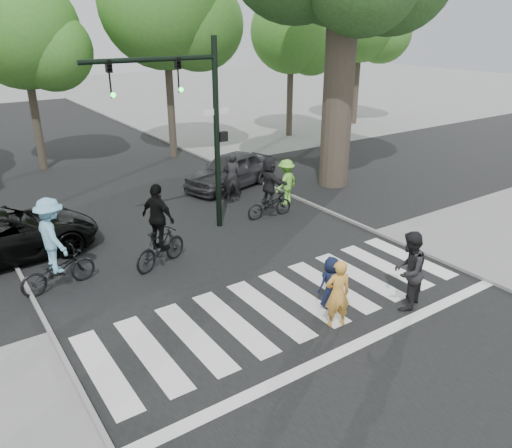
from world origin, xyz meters
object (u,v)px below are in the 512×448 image
(cyclist_right, at_px, (269,191))
(pedestrian_adult, at_px, (408,271))
(pedestrian_child, at_px, (331,282))
(cyclist_mid, at_px, (159,234))
(traffic_signal, at_px, (191,111))
(pedestrian_woman, at_px, (338,294))
(cyclist_left, at_px, (55,251))
(car_grey, at_px, (230,170))
(car_suv, at_px, (1,235))

(cyclist_right, bearing_deg, pedestrian_adult, -96.82)
(pedestrian_child, xyz_separation_m, cyclist_mid, (-2.44, 4.26, 0.34))
(traffic_signal, height_order, pedestrian_woman, traffic_signal)
(cyclist_left, height_order, car_grey, cyclist_left)
(cyclist_right, height_order, car_suv, cyclist_right)
(pedestrian_woman, bearing_deg, pedestrian_child, -103.05)
(traffic_signal, relative_size, cyclist_right, 2.75)
(pedestrian_child, xyz_separation_m, cyclist_left, (-5.12, 4.56, 0.41))
(pedestrian_adult, relative_size, car_suv, 0.36)
(pedestrian_woman, relative_size, cyclist_right, 0.74)
(cyclist_left, bearing_deg, cyclist_right, 8.13)
(pedestrian_adult, height_order, cyclist_left, cyclist_left)
(cyclist_right, xyz_separation_m, car_suv, (-8.24, 1.63, -0.23))
(cyclist_mid, xyz_separation_m, car_grey, (5.38, 5.03, -0.27))
(cyclist_right, bearing_deg, cyclist_left, -171.87)
(car_suv, bearing_deg, cyclist_right, -104.68)
(pedestrian_woman, xyz_separation_m, cyclist_right, (2.70, 6.30, 0.17))
(cyclist_left, relative_size, car_grey, 0.58)
(traffic_signal, height_order, cyclist_mid, traffic_signal)
(pedestrian_woman, height_order, cyclist_left, cyclist_left)
(pedestrian_adult, bearing_deg, cyclist_mid, -76.58)
(cyclist_mid, relative_size, cyclist_right, 1.10)
(cyclist_mid, bearing_deg, car_grey, 43.08)
(pedestrian_woman, distance_m, car_suv, 9.68)
(cyclist_left, relative_size, cyclist_mid, 1.02)
(cyclist_right, xyz_separation_m, car_grey, (0.68, 3.67, -0.25))
(traffic_signal, height_order, car_suv, traffic_signal)
(car_suv, height_order, car_grey, car_suv)
(cyclist_left, bearing_deg, pedestrian_woman, -48.28)
(pedestrian_adult, distance_m, cyclist_right, 6.70)
(pedestrian_child, distance_m, cyclist_right, 6.06)
(pedestrian_woman, bearing_deg, pedestrian_adult, -171.00)
(pedestrian_woman, height_order, cyclist_mid, cyclist_mid)
(pedestrian_adult, xyz_separation_m, car_suv, (-7.44, 8.28, -0.23))
(pedestrian_adult, bearing_deg, pedestrian_child, -58.27)
(traffic_signal, relative_size, pedestrian_woman, 3.72)
(pedestrian_woman, height_order, cyclist_right, cyclist_right)
(pedestrian_woman, height_order, pedestrian_adult, pedestrian_adult)
(pedestrian_adult, bearing_deg, cyclist_left, -63.38)
(pedestrian_child, distance_m, car_grey, 9.74)
(cyclist_right, bearing_deg, car_grey, 79.50)
(pedestrian_child, distance_m, car_suv, 9.40)
(pedestrian_child, bearing_deg, cyclist_mid, -56.15)
(pedestrian_adult, distance_m, cyclist_mid, 6.58)
(pedestrian_child, bearing_deg, cyclist_right, -107.86)
(pedestrian_child, bearing_deg, pedestrian_adult, 148.75)
(traffic_signal, distance_m, cyclist_right, 4.00)
(pedestrian_child, height_order, pedestrian_adult, pedestrian_adult)
(pedestrian_woman, bearing_deg, traffic_signal, -70.49)
(pedestrian_adult, bearing_deg, car_suv, -71.05)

